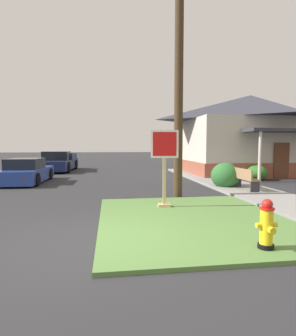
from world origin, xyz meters
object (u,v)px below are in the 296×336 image
Objects in this scene: street_bench at (244,178)px; utility_pole at (179,43)px; parked_sedan_blue at (27,172)px; fire_hydrant at (267,225)px; stop_sign at (164,168)px; manhole_cover at (128,200)px; pickup_truck_navy at (59,163)px.

utility_pole reaches higher than street_bench.
parked_sedan_blue is at bearing 142.62° from utility_pole.
fire_hydrant is at bearing -87.18° from utility_pole.
utility_pole reaches higher than stop_sign.
pickup_truck_navy is (-4.37, 11.79, 0.61)m from manhole_cover.
stop_sign is at bearing -146.13° from street_bench.
parked_sedan_blue is 2.67× the size of street_bench.
parked_sedan_blue is at bearing 130.35° from stop_sign.
street_bench is (9.58, -4.25, 0.05)m from parked_sedan_blue.
parked_sedan_blue is (-6.88, 10.32, 0.05)m from fire_hydrant.
stop_sign is at bearing -68.16° from pickup_truck_navy.
fire_hydrant is at bearing -113.95° from street_bench.
manhole_cover is 5.71m from utility_pole.
manhole_cover is at bearing -47.46° from parked_sedan_blue.
parked_sedan_blue is at bearing 132.54° from manhole_cover.
parked_sedan_blue is at bearing 156.10° from street_bench.
stop_sign is 2.21m from manhole_cover.
utility_pole is (0.85, 1.74, 4.21)m from stop_sign.
street_bench is (4.78, 0.98, 0.58)m from manhole_cover.
utility_pole is at bearing -37.38° from parked_sedan_blue.
fire_hydrant is 18.08m from pickup_truck_navy.
fire_hydrant reaches higher than manhole_cover.
pickup_truck_navy is 14.17m from street_bench.
parked_sedan_blue is 9.66m from utility_pole.
street_bench is (9.16, -10.81, -0.03)m from pickup_truck_navy.
parked_sedan_blue is 0.80× the size of pickup_truck_navy.
pickup_truck_navy is at bearing 110.36° from manhole_cover.
pickup_truck_navy reaches higher than street_bench.
fire_hydrant is 0.54× the size of street_bench.
pickup_truck_navy reaches higher than parked_sedan_blue.
manhole_cover is at bearing 121.97° from stop_sign.
street_bench reaches higher than manhole_cover.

